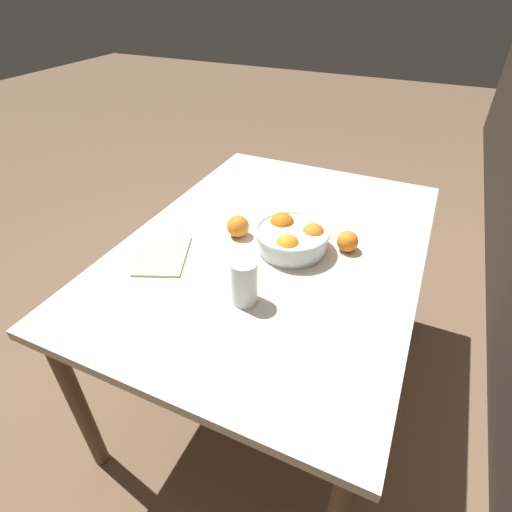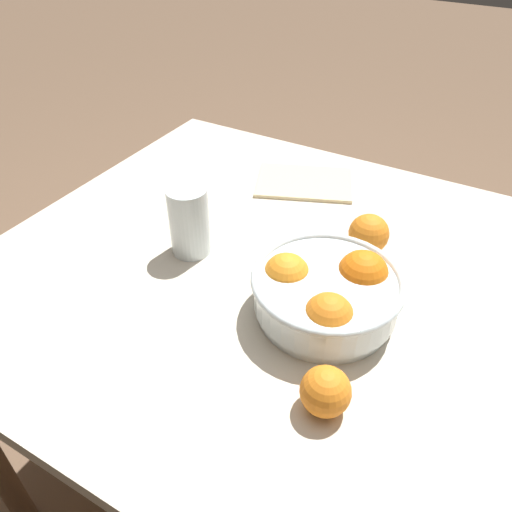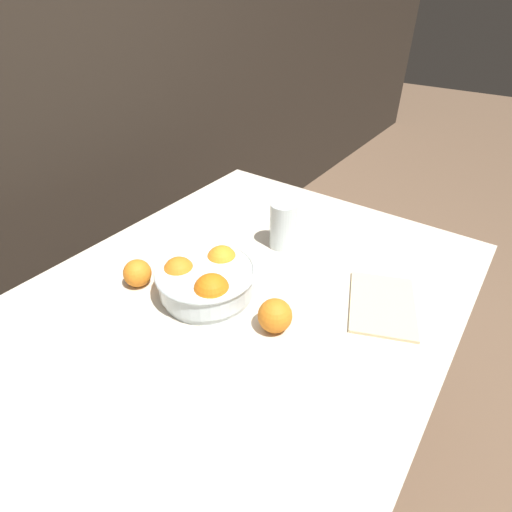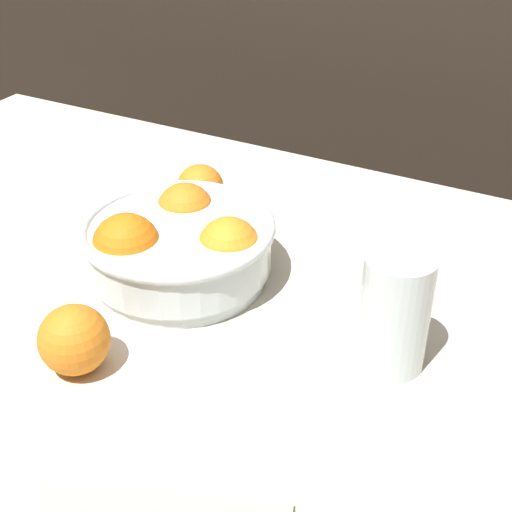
% 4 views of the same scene
% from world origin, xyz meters
% --- Properties ---
extents(ground_plane, '(12.00, 12.00, 0.00)m').
position_xyz_m(ground_plane, '(0.00, 0.00, 0.00)').
color(ground_plane, brown).
extents(dining_table, '(1.31, 0.95, 0.70)m').
position_xyz_m(dining_table, '(0.00, 0.00, 0.63)').
color(dining_table, beige).
rests_on(dining_table, ground_plane).
extents(fruit_bowl, '(0.24, 0.24, 0.10)m').
position_xyz_m(fruit_bowl, '(0.01, 0.06, 0.75)').
color(fruit_bowl, silver).
rests_on(fruit_bowl, dining_table).
extents(juice_glass, '(0.07, 0.07, 0.13)m').
position_xyz_m(juice_glass, '(0.30, 0.03, 0.76)').
color(juice_glass, '#F4A314').
rests_on(juice_glass, dining_table).
extents(orange_loose_near_bowl, '(0.07, 0.07, 0.07)m').
position_xyz_m(orange_loose_near_bowl, '(-0.06, 0.23, 0.74)').
color(orange_loose_near_bowl, orange).
rests_on(orange_loose_near_bowl, dining_table).
extents(orange_loose_front, '(0.08, 0.08, 0.08)m').
position_xyz_m(orange_loose_front, '(0.01, -0.13, 0.74)').
color(orange_loose_front, orange).
rests_on(orange_loose_front, dining_table).
extents(napkin, '(0.26, 0.22, 0.01)m').
position_xyz_m(napkin, '(0.22, -0.30, 0.71)').
color(napkin, beige).
rests_on(napkin, dining_table).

